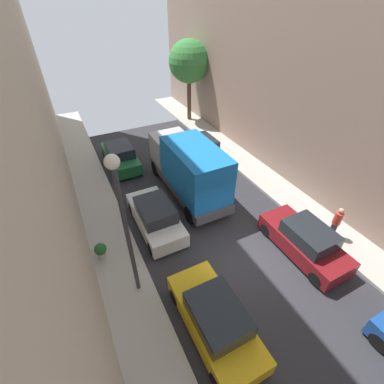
{
  "coord_description": "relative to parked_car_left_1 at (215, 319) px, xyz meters",
  "views": [
    {
      "loc": [
        -5.44,
        -5.74,
        9.65
      ],
      "look_at": [
        -0.06,
        4.92,
        0.5
      ],
      "focal_mm": 24.76,
      "sensor_mm": 36.0,
      "label": 1
    }
  ],
  "objects": [
    {
      "name": "ground",
      "position": [
        2.7,
        2.07,
        -0.72
      ],
      "size": [
        32.0,
        32.0,
        0.0
      ],
      "primitive_type": "plane",
      "color": "#2D2D33"
    },
    {
      "name": "sidewalk_left",
      "position": [
        -2.3,
        2.07,
        -0.64
      ],
      "size": [
        2.0,
        44.0,
        0.15
      ],
      "primitive_type": "cube",
      "color": "#B7B2A8",
      "rests_on": "ground"
    },
    {
      "name": "sidewalk_right",
      "position": [
        7.7,
        2.07,
        -0.64
      ],
      "size": [
        2.0,
        44.0,
        0.15
      ],
      "primitive_type": "cube",
      "color": "#B7B2A8",
      "rests_on": "ground"
    },
    {
      "name": "parked_car_left_1",
      "position": [
        0.0,
        0.0,
        0.0
      ],
      "size": [
        1.78,
        4.2,
        1.57
      ],
      "color": "gold",
      "rests_on": "ground"
    },
    {
      "name": "parked_car_left_2",
      "position": [
        0.0,
        5.77,
        0.0
      ],
      "size": [
        1.78,
        4.2,
        1.57
      ],
      "color": "white",
      "rests_on": "ground"
    },
    {
      "name": "parked_car_left_3",
      "position": [
        0.0,
        12.49,
        0.0
      ],
      "size": [
        1.78,
        4.2,
        1.57
      ],
      "color": "#1E6638",
      "rests_on": "ground"
    },
    {
      "name": "parked_car_right_2",
      "position": [
        5.4,
        1.25,
        0.0
      ],
      "size": [
        1.78,
        4.2,
        1.57
      ],
      "color": "maroon",
      "rests_on": "ground"
    },
    {
      "name": "parked_car_right_3",
      "position": [
        5.4,
        10.93,
        0.0
      ],
      "size": [
        1.78,
        4.2,
        1.57
      ],
      "color": "red",
      "rests_on": "ground"
    },
    {
      "name": "delivery_truck",
      "position": [
        2.7,
        7.52,
        1.07
      ],
      "size": [
        2.26,
        6.6,
        3.38
      ],
      "color": "#4C4C51",
      "rests_on": "ground"
    },
    {
      "name": "pedestrian",
      "position": [
        7.28,
        1.26,
        0.35
      ],
      "size": [
        0.4,
        0.36,
        1.72
      ],
      "color": "#2D334C",
      "rests_on": "sidewalk_right"
    },
    {
      "name": "street_tree_1",
      "position": [
        7.65,
        17.47,
        4.24
      ],
      "size": [
        3.34,
        3.34,
        6.52
      ],
      "color": "brown",
      "rests_on": "sidewalk_right"
    },
    {
      "name": "potted_plant_1",
      "position": [
        -2.87,
        4.95,
        -0.14
      ],
      "size": [
        0.53,
        0.53,
        0.78
      ],
      "color": "#B2A899",
      "rests_on": "sidewalk_left"
    },
    {
      "name": "lamp_post",
      "position": [
        -1.9,
        2.75,
        3.36
      ],
      "size": [
        0.44,
        0.44,
        6.05
      ],
      "color": "#333338",
      "rests_on": "sidewalk_left"
    }
  ]
}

